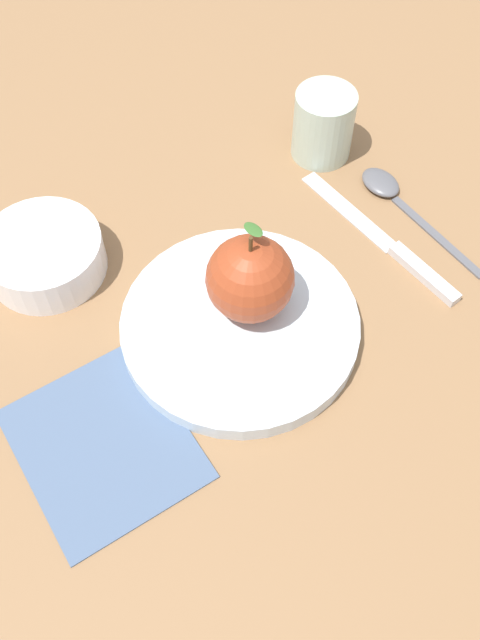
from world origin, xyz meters
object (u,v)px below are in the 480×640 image
object	(u,v)px
cup	(324,122)
spoon	(393,194)
apple	(250,279)
side_bowl	(44,253)
dinner_plate	(240,325)
linen_napkin	(103,444)
knife	(391,246)

from	to	relation	value
cup	spoon	world-z (taller)	cup
cup	apple	bearing A→B (deg)	169.96
side_bowl	spoon	xyz separation A→B (m)	(0.16, -0.34, -0.02)
dinner_plate	linen_napkin	xyz separation A→B (m)	(-0.14, 0.10, -0.01)
apple	spoon	bearing A→B (deg)	-35.40
apple	linen_napkin	bearing A→B (deg)	146.72
side_bowl	cup	distance (m)	0.33
spoon	dinner_plate	bearing A→B (deg)	146.22
dinner_plate	cup	distance (m)	0.26
dinner_plate	knife	world-z (taller)	dinner_plate
apple	side_bowl	world-z (taller)	apple
apple	cup	size ratio (longest dim) A/B	1.24
knife	side_bowl	bearing A→B (deg)	104.18
knife	apple	bearing A→B (deg)	129.54
linen_napkin	apple	bearing A→B (deg)	-33.28
dinner_plate	cup	xyz separation A→B (m)	(0.26, -0.05, 0.03)
apple	linen_napkin	xyz separation A→B (m)	(-0.16, 0.10, -0.06)
side_bowl	linen_napkin	distance (m)	0.21
apple	side_bowl	bearing A→B (deg)	84.11
dinner_plate	spoon	bearing A→B (deg)	-33.78
side_bowl	knife	xyz separation A→B (m)	(0.09, -0.34, -0.02)
dinner_plate	cup	size ratio (longest dim) A/B	2.85
apple	cup	world-z (taller)	apple
knife	linen_napkin	size ratio (longest dim) A/B	1.09
spoon	linen_napkin	size ratio (longest dim) A/B	0.89
dinner_plate	side_bowl	xyz separation A→B (m)	(0.04, 0.21, 0.01)
side_bowl	cup	bearing A→B (deg)	-49.52
side_bowl	cup	world-z (taller)	cup
apple	knife	distance (m)	0.18
side_bowl	spoon	size ratio (longest dim) A/B	0.83
side_bowl	knife	distance (m)	0.35
side_bowl	apple	bearing A→B (deg)	-95.89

